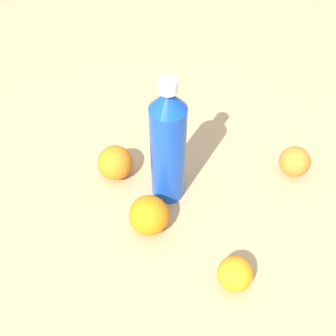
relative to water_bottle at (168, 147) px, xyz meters
name	(u,v)px	position (x,y,z in m)	size (l,w,h in m)	color
ground_plane	(165,207)	(0.03, 0.03, -0.14)	(2.40, 2.40, 0.00)	tan
water_bottle	(168,147)	(0.00, 0.00, 0.00)	(0.07, 0.07, 0.31)	blue
orange_0	(235,274)	(0.06, 0.24, -0.11)	(0.07, 0.07, 0.07)	orange
orange_1	(295,161)	(-0.25, 0.15, -0.11)	(0.07, 0.07, 0.07)	orange
orange_2	(115,163)	(0.05, -0.12, -0.10)	(0.08, 0.08, 0.08)	orange
orange_3	(149,215)	(0.09, 0.04, -0.10)	(0.08, 0.08, 0.08)	orange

